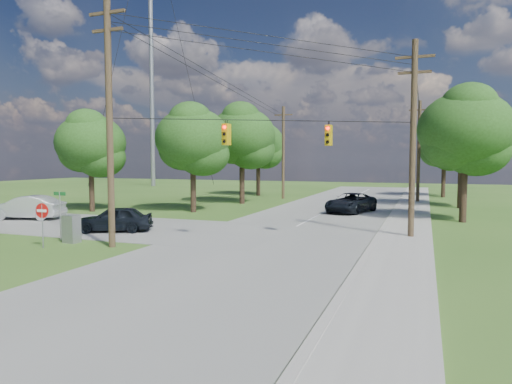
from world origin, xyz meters
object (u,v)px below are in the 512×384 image
at_px(pole_sw, 109,118).
at_px(car_cross_dark, 114,219).
at_px(pole_north_e, 419,151).
at_px(car_main_north, 351,203).
at_px(control_cabinet, 71,229).
at_px(pole_north_w, 283,152).
at_px(car_cross_silver, 27,207).
at_px(do_not_enter_sign, 42,215).
at_px(pole_ne, 413,136).

xyz_separation_m(pole_sw, car_cross_dark, (-2.83, 3.84, -5.45)).
distance_m(pole_north_e, car_main_north, 12.76).
bearing_deg(control_cabinet, car_main_north, 64.87).
relative_size(pole_north_w, car_cross_silver, 1.97).
height_order(pole_north_e, do_not_enter_sign, pole_north_e).
relative_size(pole_sw, pole_north_e, 1.20).
height_order(pole_north_e, car_cross_silver, pole_north_e).
relative_size(pole_sw, car_main_north, 2.16).
distance_m(pole_north_e, do_not_enter_sign, 35.26).
height_order(car_cross_dark, do_not_enter_sign, do_not_enter_sign).
height_order(pole_north_e, pole_north_w, same).
relative_size(pole_north_e, control_cabinet, 7.10).
relative_size(pole_north_e, do_not_enter_sign, 4.62).
relative_size(pole_sw, control_cabinet, 8.52).
distance_m(pole_ne, control_cabinet, 18.40).
bearing_deg(do_not_enter_sign, pole_sw, 21.39).
bearing_deg(car_main_north, control_cabinet, -106.52).
bearing_deg(control_cabinet, pole_ne, 30.91).
bearing_deg(car_main_north, car_cross_dark, -112.79).
bearing_deg(pole_north_w, car_cross_silver, -116.89).
height_order(pole_north_w, car_main_north, pole_north_w).
distance_m(pole_north_e, car_cross_silver, 34.93).
relative_size(pole_ne, control_cabinet, 7.46).
height_order(pole_north_w, control_cabinet, pole_north_w).
height_order(pole_north_e, car_cross_dark, pole_north_e).
distance_m(pole_north_e, car_cross_dark, 30.81).
bearing_deg(pole_north_w, car_cross_dark, -95.40).
bearing_deg(do_not_enter_sign, car_main_north, 55.55).
bearing_deg(control_cabinet, car_cross_dark, 99.09).
bearing_deg(do_not_enter_sign, pole_ne, 24.22).
height_order(pole_sw, car_main_north, pole_sw).
bearing_deg(pole_north_e, pole_ne, -90.00).
xyz_separation_m(pole_north_w, car_cross_dark, (-2.43, -25.76, -4.35)).
bearing_deg(pole_ne, car_cross_silver, -177.17).
bearing_deg(pole_sw, pole_ne, 29.38).
xyz_separation_m(pole_sw, control_cabinet, (-2.66, 0.21, -5.52)).
relative_size(pole_sw, pole_ne, 1.14).
bearing_deg(car_cross_silver, car_cross_dark, 60.98).
xyz_separation_m(pole_north_e, pole_north_w, (-13.90, 0.00, 0.00)).
bearing_deg(pole_north_e, car_main_north, -114.00).
height_order(pole_ne, do_not_enter_sign, pole_ne).
height_order(car_main_north, do_not_enter_sign, do_not_enter_sign).
distance_m(pole_sw, do_not_enter_sign, 5.65).
relative_size(pole_ne, pole_north_w, 1.05).
distance_m(pole_ne, car_main_north, 12.94).
bearing_deg(pole_ne, control_cabinet, -155.44).
xyz_separation_m(pole_ne, car_cross_dark, (-16.33, -3.76, -4.69)).
bearing_deg(pole_ne, do_not_enter_sign, -151.21).
bearing_deg(pole_north_w, do_not_enter_sign, -94.60).
xyz_separation_m(control_cabinet, do_not_enter_sign, (-0.24, -1.62, 0.89)).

